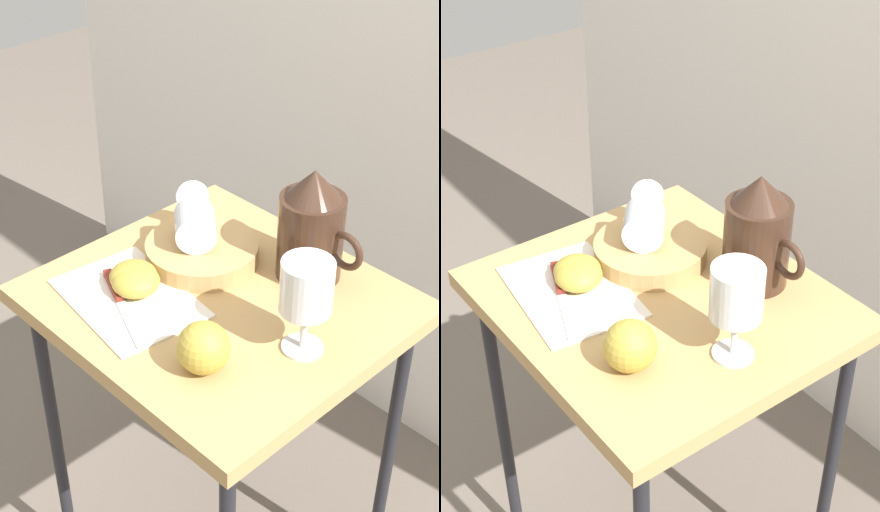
# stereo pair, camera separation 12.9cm
# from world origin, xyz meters

# --- Properties ---
(table) EXTENTS (0.55, 0.50, 0.71)m
(table) POSITION_xyz_m (0.00, 0.00, 0.63)
(table) COLOR tan
(table) RESTS_ON ground_plane
(linen_napkin) EXTENTS (0.26, 0.20, 0.00)m
(linen_napkin) POSITION_xyz_m (-0.10, -0.11, 0.71)
(linen_napkin) COLOR silver
(linen_napkin) RESTS_ON table
(basket_tray) EXTENTS (0.20, 0.20, 0.03)m
(basket_tray) POSITION_xyz_m (-0.10, 0.05, 0.72)
(basket_tray) COLOR tan
(basket_tray) RESTS_ON table
(pitcher) EXTENTS (0.16, 0.11, 0.20)m
(pitcher) POSITION_xyz_m (0.06, 0.15, 0.79)
(pitcher) COLOR #382319
(pitcher) RESTS_ON table
(wine_glass_upright) EXTENTS (0.08, 0.08, 0.16)m
(wine_glass_upright) POSITION_xyz_m (0.18, 0.00, 0.81)
(wine_glass_upright) COLOR silver
(wine_glass_upright) RESTS_ON table
(wine_glass_tipped_near) EXTENTS (0.15, 0.14, 0.07)m
(wine_glass_tipped_near) POSITION_xyz_m (-0.11, 0.05, 0.78)
(wine_glass_tipped_near) COLOR silver
(wine_glass_tipped_near) RESTS_ON basket_tray
(apple_half_left) EXTENTS (0.08, 0.08, 0.04)m
(apple_half_left) POSITION_xyz_m (-0.11, -0.09, 0.73)
(apple_half_left) COLOR #B29938
(apple_half_left) RESTS_ON linen_napkin
(apple_half_right) EXTENTS (0.08, 0.08, 0.04)m
(apple_half_right) POSITION_xyz_m (-0.10, -0.09, 0.73)
(apple_half_right) COLOR #B29938
(apple_half_right) RESTS_ON linen_napkin
(apple_whole) EXTENTS (0.08, 0.08, 0.08)m
(apple_whole) POSITION_xyz_m (0.11, -0.14, 0.75)
(apple_whole) COLOR #B29938
(apple_whole) RESTS_ON table
(knife) EXTENTS (0.20, 0.09, 0.01)m
(knife) POSITION_xyz_m (-0.10, -0.13, 0.71)
(knife) COLOR silver
(knife) RESTS_ON linen_napkin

